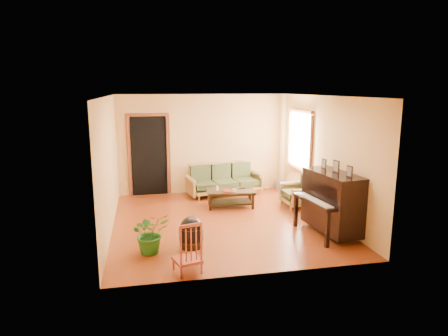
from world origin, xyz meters
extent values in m
plane|color=#63230D|center=(0.00, 0.00, 0.00)|extent=(5.00, 5.00, 0.00)
cube|color=black|center=(-1.45, 2.48, 1.02)|extent=(1.08, 0.16, 2.05)
cube|color=white|center=(2.21, 1.30, 1.50)|extent=(0.12, 1.36, 1.46)
cube|color=olive|center=(0.46, 2.07, 0.41)|extent=(2.05, 1.14, 0.83)
cube|color=black|center=(0.38, 0.98, 0.20)|extent=(1.16, 0.72, 0.40)
cube|color=olive|center=(1.93, 0.71, 0.39)|extent=(0.78, 0.81, 0.78)
cube|color=black|center=(1.90, -1.13, 0.60)|extent=(0.95, 1.44, 1.20)
cylinder|color=black|center=(-0.82, -1.26, 0.21)|extent=(0.49, 0.49, 0.41)
cube|color=maroon|center=(-0.99, -2.22, 0.41)|extent=(0.48, 0.51, 0.82)
cube|color=gold|center=(1.57, 2.42, 0.26)|extent=(0.40, 0.13, 0.53)
cylinder|color=#304190|center=(2.06, 2.26, 0.13)|extent=(0.24, 0.24, 0.26)
imported|color=#1F5E1B|center=(-1.52, -1.36, 0.35)|extent=(0.77, 0.71, 0.71)
imported|color=maroon|center=(0.19, 0.89, 0.41)|extent=(0.18, 0.24, 0.02)
cylinder|color=white|center=(0.08, 1.02, 0.45)|extent=(0.07, 0.07, 0.11)
cylinder|color=white|center=(0.45, 0.86, 0.43)|extent=(0.09, 0.09, 0.06)
cube|color=black|center=(0.67, 1.06, 0.41)|extent=(0.17, 0.05, 0.02)
camera|label=1|loc=(-1.57, -7.88, 2.76)|focal=32.00mm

